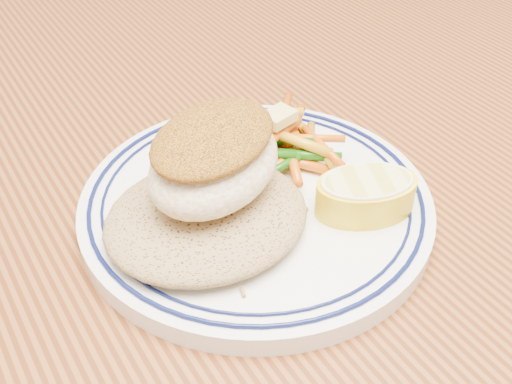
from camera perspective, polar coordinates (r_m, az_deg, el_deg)
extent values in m
cube|color=#552911|center=(0.51, -1.10, 0.14)|extent=(1.50, 0.90, 0.04)
cylinder|color=#552911|center=(1.33, 16.11, 6.06)|extent=(0.07, 0.07, 0.71)
cylinder|color=white|center=(0.45, 0.00, -1.23)|extent=(0.25, 0.25, 0.01)
torus|color=#0A113F|center=(0.45, 0.00, -0.40)|extent=(0.23, 0.23, 0.00)
torus|color=#0A113F|center=(0.45, 0.00, -0.40)|extent=(0.21, 0.21, 0.00)
ellipsoid|color=olive|center=(0.42, -4.43, -1.91)|extent=(0.14, 0.12, 0.03)
ellipsoid|color=white|center=(0.41, -3.72, 2.40)|extent=(0.13, 0.11, 0.05)
ellipsoid|color=#8B5B16|center=(0.40, -3.85, 4.88)|extent=(0.12, 0.11, 0.02)
cylinder|color=#C9560A|center=(0.49, 1.99, 3.62)|extent=(0.06, 0.03, 0.01)
cylinder|color=#C9560A|center=(0.47, 3.48, 2.70)|extent=(0.04, 0.05, 0.01)
cylinder|color=orange|center=(0.49, 1.71, 4.48)|extent=(0.05, 0.01, 0.01)
cylinder|color=#154C09|center=(0.50, 0.62, 5.37)|extent=(0.05, 0.03, 0.01)
cylinder|color=#154C09|center=(0.47, 2.52, 3.05)|extent=(0.04, 0.04, 0.01)
cylinder|color=orange|center=(0.49, 4.82, 4.56)|extent=(0.04, 0.04, 0.01)
cylinder|color=#C9560A|center=(0.45, 0.90, 1.16)|extent=(0.01, 0.06, 0.01)
cylinder|color=#C9560A|center=(0.46, 3.31, 2.72)|extent=(0.03, 0.05, 0.01)
cylinder|color=#154C09|center=(0.46, 2.36, 2.30)|extent=(0.06, 0.01, 0.01)
cylinder|color=#C9560A|center=(0.51, 3.93, 5.84)|extent=(0.01, 0.05, 0.01)
cylinder|color=#C9560A|center=(0.47, 2.61, 2.97)|extent=(0.06, 0.02, 0.01)
cylinder|color=#154C09|center=(0.47, 0.33, 3.10)|extent=(0.02, 0.05, 0.01)
cylinder|color=#154C09|center=(0.45, 1.05, 1.71)|extent=(0.01, 0.05, 0.01)
cylinder|color=orange|center=(0.48, 5.48, 4.13)|extent=(0.01, 0.05, 0.01)
cylinder|color=#154C09|center=(0.50, 0.53, 5.86)|extent=(0.04, 0.05, 0.01)
cylinder|color=#154C09|center=(0.47, 4.33, 3.30)|extent=(0.05, 0.04, 0.01)
cylinder|color=#154C09|center=(0.48, 1.58, 4.59)|extent=(0.05, 0.05, 0.01)
cylinder|color=#154C09|center=(0.47, 0.74, 3.40)|extent=(0.04, 0.04, 0.01)
cylinder|color=#C9560A|center=(0.50, 2.43, 6.77)|extent=(0.05, 0.05, 0.01)
cylinder|color=#C9560A|center=(0.48, 1.05, 4.60)|extent=(0.05, 0.02, 0.01)
cylinder|color=#C9560A|center=(0.49, 3.42, 5.90)|extent=(0.04, 0.04, 0.01)
cylinder|color=orange|center=(0.49, -0.81, 5.54)|extent=(0.04, 0.05, 0.01)
cylinder|color=#C9560A|center=(0.47, 5.96, 4.06)|extent=(0.01, 0.05, 0.01)
cylinder|color=orange|center=(0.49, 1.01, 6.23)|extent=(0.05, 0.02, 0.01)
cylinder|color=orange|center=(0.49, 0.09, 5.93)|extent=(0.04, 0.04, 0.01)
cylinder|color=#C9560A|center=(0.48, 4.28, 4.83)|extent=(0.05, 0.05, 0.01)
cylinder|color=orange|center=(0.47, 4.14, 4.35)|extent=(0.03, 0.04, 0.01)
cylinder|color=orange|center=(0.48, 0.83, 5.67)|extent=(0.04, 0.03, 0.01)
cylinder|color=orange|center=(0.47, -1.25, 4.92)|extent=(0.02, 0.06, 0.02)
cylinder|color=#154C09|center=(0.49, 1.03, 6.51)|extent=(0.05, 0.01, 0.01)
cylinder|color=#C9560A|center=(0.46, 1.53, 4.73)|extent=(0.06, 0.03, 0.01)
cylinder|color=orange|center=(0.50, 1.46, 7.05)|extent=(0.04, 0.04, 0.01)
cube|color=#E3D26F|center=(0.47, 2.01, 6.69)|extent=(0.03, 0.02, 0.01)
torus|color=white|center=(0.43, 9.88, 0.98)|extent=(0.08, 0.08, 0.00)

